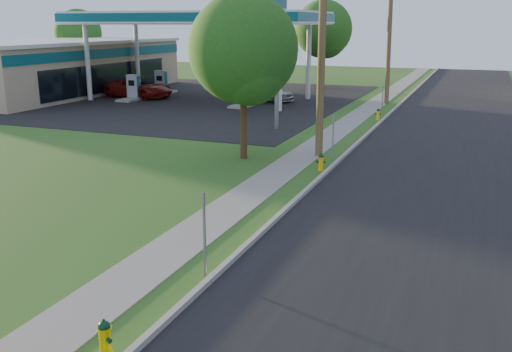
{
  "coord_description": "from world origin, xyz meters",
  "views": [
    {
      "loc": [
        5.72,
        -6.55,
        5.6
      ],
      "look_at": [
        0.0,
        8.0,
        1.4
      ],
      "focal_mm": 40.0,
      "sensor_mm": 36.0,
      "label": 1
    }
  ],
  "objects": [
    {
      "name": "sign_post_mid",
      "position": [
        0.25,
        16.0,
        1.0
      ],
      "size": [
        0.05,
        0.04,
        2.0
      ],
      "primitive_type": "cube",
      "color": "gray",
      "rests_on": "ground"
    },
    {
      "name": "fuel_pump_ne",
      "position": [
        -9.5,
        30.0,
        0.72
      ],
      "size": [
        1.2,
        3.2,
        1.9
      ],
      "color": "gray",
      "rests_on": "ground"
    },
    {
      "name": "sign_post_near",
      "position": [
        0.25,
        4.2,
        1.0
      ],
      "size": [
        0.05,
        0.04,
        2.0
      ],
      "primitive_type": "cube",
      "color": "gray",
      "rests_on": "ground"
    },
    {
      "name": "road",
      "position": [
        4.5,
        10.0,
        0.01
      ],
      "size": [
        8.0,
        120.0,
        0.02
      ],
      "primitive_type": "cube",
      "color": "black",
      "rests_on": "ground"
    },
    {
      "name": "gas_canopy",
      "position": [
        -14.0,
        32.0,
        5.9
      ],
      "size": [
        18.18,
        9.18,
        6.4
      ],
      "color": "silver",
      "rests_on": "ground"
    },
    {
      "name": "sign_post_far",
      "position": [
        0.25,
        28.2,
        1.0
      ],
      "size": [
        0.05,
        0.04,
        2.0
      ],
      "primitive_type": "cube",
      "color": "gray",
      "rests_on": "ground"
    },
    {
      "name": "tree_lot",
      "position": [
        -7.52,
        43.39,
        4.91
      ],
      "size": [
        5.03,
        5.03,
        7.62
      ],
      "color": "#3C2518",
      "rests_on": "ground"
    },
    {
      "name": "tree_verge",
      "position": [
        -3.38,
        15.33,
        4.4
      ],
      "size": [
        4.51,
        4.51,
        6.84
      ],
      "color": "#3C2518",
      "rests_on": "ground"
    },
    {
      "name": "price_pylon",
      "position": [
        -4.5,
        22.5,
        5.43
      ],
      "size": [
        0.34,
        2.04,
        6.85
      ],
      "color": "gray",
      "rests_on": "ground"
    },
    {
      "name": "utility_pole_far",
      "position": [
        -0.6,
        35.0,
        4.8
      ],
      "size": [
        1.4,
        0.32,
        9.5
      ],
      "color": "brown",
      "rests_on": "ground"
    },
    {
      "name": "curb",
      "position": [
        0.5,
        10.0,
        0.07
      ],
      "size": [
        0.15,
        120.0,
        0.15
      ],
      "primitive_type": "cube",
      "color": "gray",
      "rests_on": "ground"
    },
    {
      "name": "forecourt",
      "position": [
        -16.0,
        32.0,
        0.01
      ],
      "size": [
        26.0,
        28.0,
        0.02
      ],
      "primitive_type": "cube",
      "color": "black",
      "rests_on": "ground"
    },
    {
      "name": "hydrant_near",
      "position": [
        0.08,
        0.66,
        0.35
      ],
      "size": [
        0.36,
        0.32,
        0.71
      ],
      "color": "#DCC000",
      "rests_on": "ground"
    },
    {
      "name": "utility_pole_mid",
      "position": [
        -0.6,
        17.0,
        4.95
      ],
      "size": [
        1.4,
        0.32,
        9.8
      ],
      "color": "brown",
      "rests_on": "ground"
    },
    {
      "name": "tree_back",
      "position": [
        -32.14,
        41.4,
        4.5
      ],
      "size": [
        4.61,
        4.61,
        6.98
      ],
      "color": "#3C2518",
      "rests_on": "ground"
    },
    {
      "name": "car_red",
      "position": [
        -18.92,
        31.28,
        0.77
      ],
      "size": [
        5.87,
        3.34,
        1.54
      ],
      "primitive_type": "imported",
      "rotation": [
        0.0,
        0.0,
        1.42
      ],
      "color": "maroon",
      "rests_on": "ground"
    },
    {
      "name": "car_silver",
      "position": [
        -8.81,
        33.04,
        0.67
      ],
      "size": [
        4.22,
        2.78,
        1.33
      ],
      "primitive_type": "imported",
      "rotation": [
        0.0,
        0.0,
        1.23
      ],
      "color": "#9FA1A6",
      "rests_on": "ground"
    },
    {
      "name": "convenience_store",
      "position": [
        -26.98,
        32.0,
        2.13
      ],
      "size": [
        10.4,
        22.4,
        4.25
      ],
      "color": "tan",
      "rests_on": "ground"
    },
    {
      "name": "fuel_pump_sw",
      "position": [
        -18.5,
        34.0,
        0.72
      ],
      "size": [
        1.2,
        3.2,
        1.9
      ],
      "color": "gray",
      "rests_on": "ground"
    },
    {
      "name": "hydrant_mid",
      "position": [
        0.16,
        14.55,
        0.34
      ],
      "size": [
        0.36,
        0.32,
        0.7
      ],
      "color": "yellow",
      "rests_on": "ground"
    },
    {
      "name": "fuel_pump_se",
      "position": [
        -9.5,
        34.0,
        0.72
      ],
      "size": [
        1.2,
        3.2,
        1.9
      ],
      "color": "gray",
      "rests_on": "ground"
    },
    {
      "name": "hydrant_far",
      "position": [
        0.15,
        27.57,
        0.34
      ],
      "size": [
        0.36,
        0.32,
        0.69
      ],
      "color": "yellow",
      "rests_on": "ground"
    },
    {
      "name": "sidewalk",
      "position": [
        -1.25,
        10.0,
        0.01
      ],
      "size": [
        1.5,
        120.0,
        0.03
      ],
      "primitive_type": "cube",
      "color": "gray",
      "rests_on": "ground"
    },
    {
      "name": "fuel_pump_nw",
      "position": [
        -18.5,
        30.0,
        0.72
      ],
      "size": [
        1.2,
        3.2,
        1.9
      ],
      "color": "gray",
      "rests_on": "ground"
    }
  ]
}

